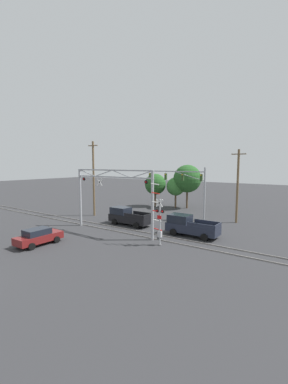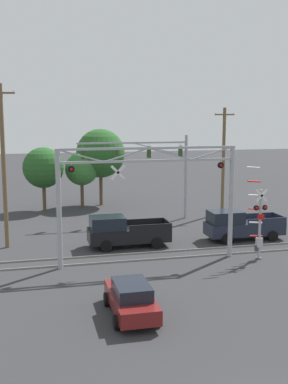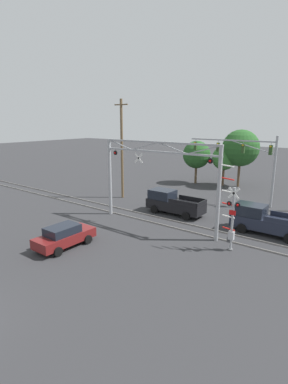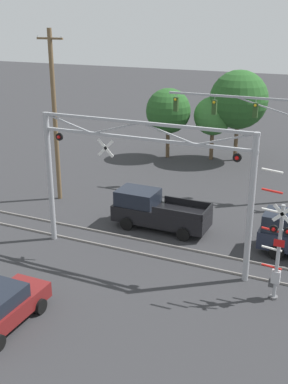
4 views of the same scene
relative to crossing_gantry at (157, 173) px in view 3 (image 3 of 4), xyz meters
The scene contains 12 objects.
rail_track_near 4.37m from the crossing_gantry, 87.93° to the left, with size 80.00×0.08×0.10m, color gray.
rail_track_far 4.69m from the crossing_gantry, 89.66° to the left, with size 80.00×0.08×0.10m, color gray.
crossing_gantry is the anchor object (origin of this frame).
crossing_signal_mast 7.10m from the crossing_gantry, ahead, with size 1.43×0.35×5.74m.
traffic_signal_span 11.82m from the crossing_gantry, 72.62° to the left, with size 9.25×0.39×7.07m.
pickup_truck_lead 5.01m from the crossing_gantry, 102.02° to the left, with size 5.45×2.18×2.12m.
pickup_truck_following 9.01m from the crossing_gantry, 25.27° to the left, with size 5.50×2.18×2.12m.
sedan_waiting 8.61m from the crossing_gantry, 109.44° to the right, with size 1.99×4.26×1.54m.
utility_pole_left 9.97m from the crossing_gantry, 147.77° to the left, with size 1.80×0.28×10.71m.
background_tree_beyond_span 18.86m from the crossing_gantry, 90.28° to the left, with size 4.69×4.69×7.39m.
background_tree_far_left_verge 18.41m from the crossing_gantry, 96.21° to the left, with size 3.15×3.15×5.25m.
background_tree_far_right_verge 18.25m from the crossing_gantry, 107.75° to the left, with size 3.72×3.72×5.82m.
Camera 3 is at (13.37, -3.21, 8.49)m, focal length 28.00 mm.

